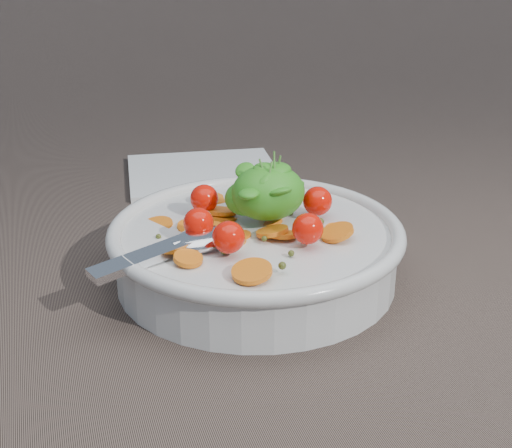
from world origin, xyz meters
name	(u,v)px	position (x,y,z in m)	size (l,w,h in m)	color
ground	(229,274)	(0.00, 0.00, 0.00)	(6.00, 6.00, 0.00)	brown
bowl	(256,248)	(0.02, -0.01, 0.03)	(0.26, 0.24, 0.10)	silver
napkin	(204,173)	(0.04, 0.25, 0.00)	(0.17, 0.15, 0.01)	white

